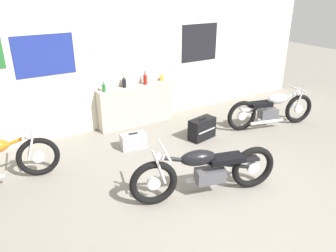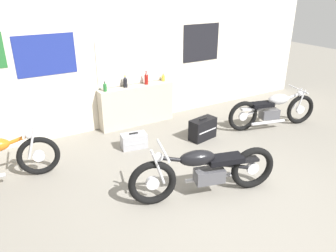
# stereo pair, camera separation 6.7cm
# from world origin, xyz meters

# --- Properties ---
(ground_plane) EXTENTS (24.00, 24.00, 0.00)m
(ground_plane) POSITION_xyz_m (0.00, 0.00, 0.00)
(ground_plane) COLOR gray
(wall_back) EXTENTS (10.00, 0.07, 2.80)m
(wall_back) POSITION_xyz_m (0.00, 3.67, 1.40)
(wall_back) COLOR beige
(wall_back) RESTS_ON ground_plane
(sill_counter) EXTENTS (1.66, 0.28, 0.87)m
(sill_counter) POSITION_xyz_m (0.15, 3.49, 0.43)
(sill_counter) COLOR #B7AD99
(sill_counter) RESTS_ON ground_plane
(bottle_leftmost) EXTENTS (0.07, 0.07, 0.20)m
(bottle_leftmost) POSITION_xyz_m (-0.54, 3.48, 0.95)
(bottle_leftmost) COLOR #23662D
(bottle_leftmost) RESTS_ON sill_counter
(bottle_left_center) EXTENTS (0.09, 0.09, 0.25)m
(bottle_left_center) POSITION_xyz_m (-0.07, 3.53, 0.98)
(bottle_left_center) COLOR black
(bottle_left_center) RESTS_ON sill_counter
(bottle_center) EXTENTS (0.08, 0.08, 0.28)m
(bottle_center) POSITION_xyz_m (0.41, 3.50, 0.99)
(bottle_center) COLOR maroon
(bottle_center) RESTS_ON sill_counter
(bottle_right_center) EXTENTS (0.07, 0.07, 0.16)m
(bottle_right_center) POSITION_xyz_m (0.85, 3.54, 0.94)
(bottle_right_center) COLOR gold
(bottle_right_center) RESTS_ON sill_counter
(motorcycle_silver) EXTENTS (2.00, 0.75, 0.82)m
(motorcycle_silver) POSITION_xyz_m (2.57, 1.87, 0.40)
(motorcycle_silver) COLOR black
(motorcycle_silver) RESTS_ON ground_plane
(motorcycle_black) EXTENTS (2.15, 0.82, 0.85)m
(motorcycle_black) POSITION_xyz_m (-0.16, 0.59, 0.41)
(motorcycle_black) COLOR black
(motorcycle_black) RESTS_ON ground_plane
(hard_case_silver) EXTENTS (0.51, 0.32, 0.31)m
(hard_case_silver) POSITION_xyz_m (-0.40, 2.48, 0.14)
(hard_case_silver) COLOR #9E9EA3
(hard_case_silver) RESTS_ON ground_plane
(hard_case_black) EXTENTS (0.59, 0.37, 0.45)m
(hard_case_black) POSITION_xyz_m (0.95, 2.15, 0.21)
(hard_case_black) COLOR black
(hard_case_black) RESTS_ON ground_plane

